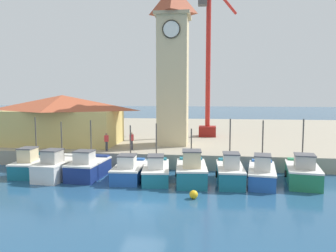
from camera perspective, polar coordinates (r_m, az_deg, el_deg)
The scene contains 17 objects.
ground_plane at distance 19.28m, azimuth -4.34°, elevation -13.65°, with size 300.00×300.00×0.00m, color navy.
quay_wharf at distance 47.28m, azimuth 2.68°, elevation -1.33°, with size 120.00×40.00×1.28m, color #9E937F.
fishing_boat_far_left at distance 28.36m, azimuth -22.46°, elevation -6.19°, with size 2.03×4.69×4.48m.
fishing_boat_left_outer at distance 26.39m, azimuth -18.58°, elevation -6.81°, with size 2.38×4.65×4.22m.
fishing_boat_left_inner at distance 25.76m, azimuth -13.68°, elevation -7.02°, with size 2.44×4.27×4.35m.
fishing_boat_mid_left at distance 24.73m, azimuth -6.78°, elevation -7.66°, with size 2.23×4.46×4.00m.
fishing_boat_center at distance 24.41m, azimuth -2.08°, elevation -7.80°, with size 2.46×4.97×4.15m.
fishing_boat_mid_right at distance 23.72m, azimuth 4.08°, elevation -7.84°, with size 2.43×4.56×3.84m.
fishing_boat_right_inner at distance 23.86m, azimuth 10.75°, elevation -7.92°, with size 1.94×4.50×4.58m.
fishing_boat_right_outer at distance 24.36m, azimuth 16.03°, elevation -7.90°, with size 2.49×5.06×4.46m.
fishing_boat_far_right at distance 25.22m, azimuth 22.40°, elevation -7.53°, with size 2.82×4.81×4.57m.
clock_tower at distance 32.73m, azimuth 0.88°, elevation 11.17°, with size 3.40×3.40×17.18m.
warehouse_left at distance 34.86m, azimuth -17.84°, elevation 1.16°, with size 11.48×6.45×4.95m.
port_crane_near at distance 39.41m, azimuth 7.09°, elevation 8.50°, with size 4.86×7.47×18.16m.
mooring_buoy at distance 20.36m, azimuth 4.49°, elevation -11.81°, with size 0.53×0.53×0.53m, color gold.
dock_worker_near_tower at distance 29.84m, azimuth -6.35°, elevation -2.56°, with size 0.34×0.22×1.62m.
dock_worker_along_quay at distance 29.57m, azimuth -10.66°, elevation -2.70°, with size 0.34×0.22×1.62m.
Camera 1 is at (3.68, -17.82, 6.36)m, focal length 35.00 mm.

